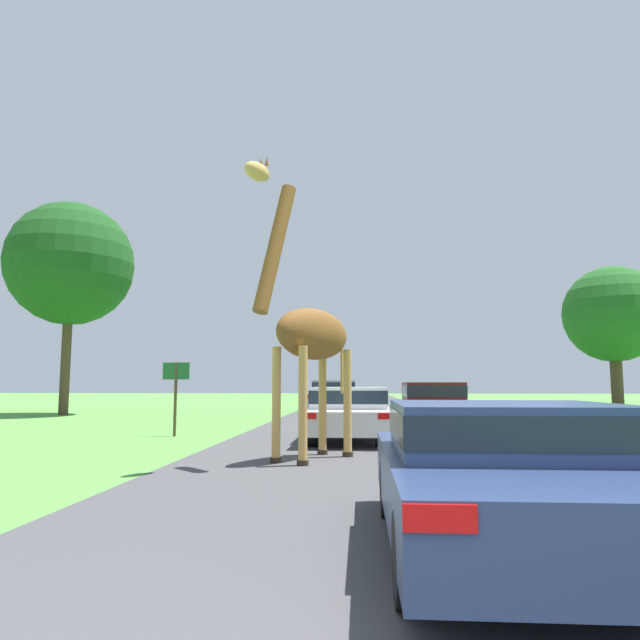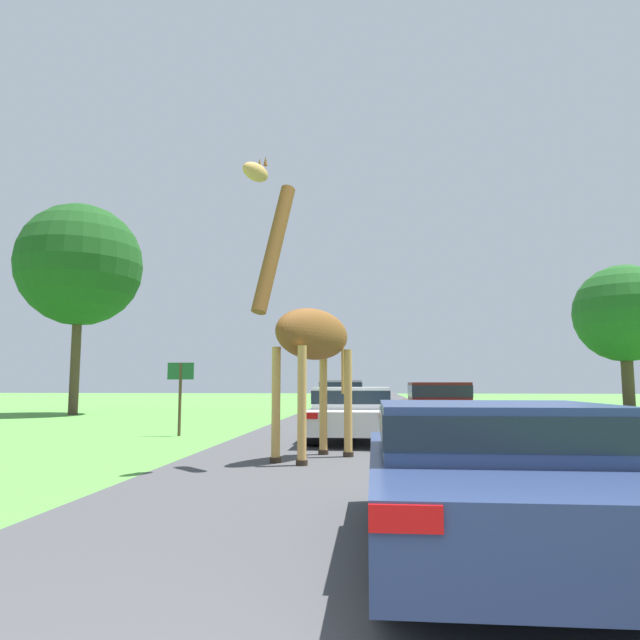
# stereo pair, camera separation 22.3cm
# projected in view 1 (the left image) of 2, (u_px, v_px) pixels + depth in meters

# --- Properties ---
(road) EXTENTS (6.65, 120.00, 0.00)m
(road) POSITION_uv_depth(u_px,v_px,m) (363.00, 409.00, 30.52)
(road) COLOR #424244
(road) RESTS_ON ground
(giraffe_near_road) EXTENTS (1.87, 2.70, 5.12)m
(giraffe_near_road) POSITION_uv_depth(u_px,v_px,m) (309.00, 332.00, 10.26)
(giraffe_near_road) COLOR tan
(giraffe_near_road) RESTS_ON ground
(car_lead_maroon) EXTENTS (1.96, 3.98, 1.18)m
(car_lead_maroon) POSITION_uv_depth(u_px,v_px,m) (506.00, 471.00, 4.61)
(car_lead_maroon) COLOR navy
(car_lead_maroon) RESTS_ON ground
(car_queue_right) EXTENTS (1.94, 4.82, 1.39)m
(car_queue_right) POSITION_uv_depth(u_px,v_px,m) (433.00, 403.00, 17.70)
(car_queue_right) COLOR #561914
(car_queue_right) RESTS_ON ground
(car_queue_left) EXTENTS (1.98, 4.27, 1.50)m
(car_queue_left) POSITION_uv_depth(u_px,v_px,m) (334.00, 397.00, 24.57)
(car_queue_left) COLOR gray
(car_queue_left) RESTS_ON ground
(car_far_ahead) EXTENTS (1.95, 4.09, 1.26)m
(car_far_ahead) POSITION_uv_depth(u_px,v_px,m) (349.00, 412.00, 13.57)
(car_far_ahead) COLOR silver
(car_far_ahead) RESTS_ON ground
(tree_centre_back) EXTENTS (4.64, 4.64, 7.02)m
(tree_centre_back) POSITION_uv_depth(u_px,v_px,m) (613.00, 315.00, 27.52)
(tree_centre_back) COLOR #4C3828
(tree_centre_back) RESTS_ON ground
(tree_far_right) EXTENTS (5.47, 5.47, 9.40)m
(tree_far_right) POSITION_uv_depth(u_px,v_px,m) (71.00, 264.00, 25.35)
(tree_far_right) COLOR #4C3828
(tree_far_right) RESTS_ON ground
(sign_post) EXTENTS (0.70, 0.08, 1.89)m
(sign_post) POSITION_uv_depth(u_px,v_px,m) (176.00, 385.00, 14.77)
(sign_post) COLOR #4C3823
(sign_post) RESTS_ON ground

